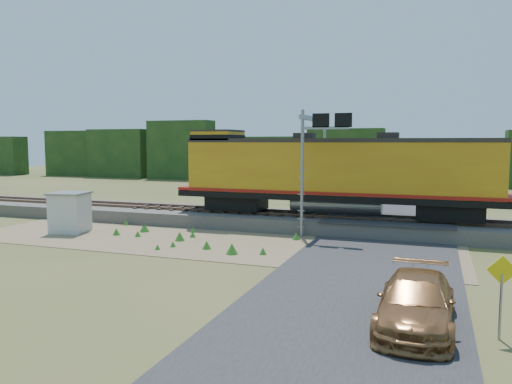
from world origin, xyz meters
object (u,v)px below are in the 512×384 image
at_px(shed, 70,212).
at_px(signal_gantry, 318,142).
at_px(road_sign, 502,287).
at_px(car, 416,302).
at_px(locomotive, 331,172).

distance_m(shed, signal_gantry, 14.65).
bearing_deg(road_sign, signal_gantry, 120.00).
xyz_separation_m(shed, car, (19.07, -8.62, -0.44)).
xyz_separation_m(road_sign, car, (-2.10, 0.16, -0.69)).
bearing_deg(signal_gantry, car, -66.64).
relative_size(locomotive, signal_gantry, 2.79).
relative_size(road_sign, car, 0.45).
height_order(signal_gantry, car, signal_gantry).
bearing_deg(locomotive, signal_gantry, -135.63).
bearing_deg(shed, locomotive, 11.92).
bearing_deg(road_sign, car, 175.75).
bearing_deg(locomotive, shed, -157.03).
xyz_separation_m(signal_gantry, car, (5.96, -13.80, -4.43)).
distance_m(signal_gantry, car, 15.67).
height_order(shed, car, shed).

